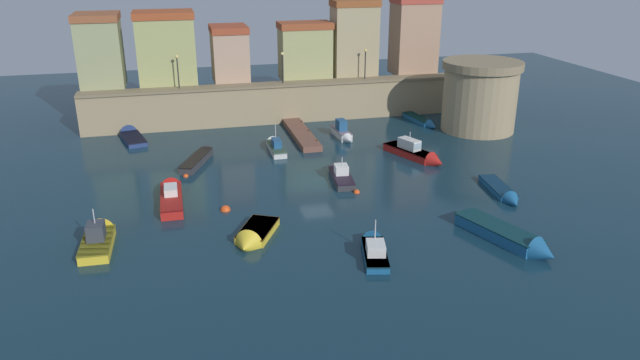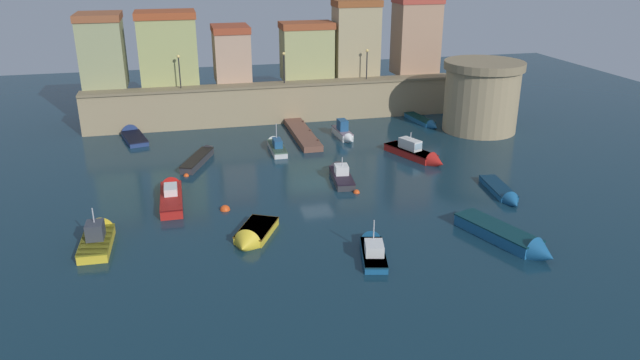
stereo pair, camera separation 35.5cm
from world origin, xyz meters
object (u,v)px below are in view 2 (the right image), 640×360
moored_boat_3 (504,193)px  moored_boat_7 (372,247)px  moored_boat_6 (171,194)px  moored_boat_9 (201,157)px  quay_lamp_1 (284,62)px  moored_boat_4 (418,154)px  quay_lamp_2 (367,59)px  mooring_buoy_0 (225,210)px  fortress_tower (482,96)px  moored_boat_10 (424,121)px  quay_lamp_0 (179,66)px  mooring_buoy_2 (186,176)px  moored_boat_8 (510,238)px  moored_boat_0 (132,135)px  mooring_buoy_1 (356,193)px  moored_boat_1 (252,237)px  moored_boat_5 (98,235)px  moored_boat_13 (344,133)px  moored_boat_2 (340,173)px  moored_boat_11 (276,145)px

moored_boat_3 → moored_boat_7: 14.05m
moored_boat_6 → moored_boat_9: (2.63, 8.45, -0.09)m
quay_lamp_1 → moored_boat_4: 18.82m
quay_lamp_2 → mooring_buoy_0: bearing=-128.3°
fortress_tower → moored_boat_10: size_ratio=1.29×
quay_lamp_1 → moored_boat_4: size_ratio=0.48×
moored_boat_9 → quay_lamp_2: bearing=-37.1°
quay_lamp_0 → mooring_buoy_2: size_ratio=7.49×
moored_boat_3 → mooring_buoy_2: size_ratio=13.42×
fortress_tower → moored_boat_3: size_ratio=1.31×
quay_lamp_1 → moored_boat_8: bearing=-75.1°
moored_boat_7 → mooring_buoy_0: moored_boat_7 is taller
moored_boat_0 → moored_boat_4: 28.43m
mooring_buoy_0 → mooring_buoy_1: 10.27m
moored_boat_1 → moored_boat_5: bearing=-75.3°
moored_boat_4 → moored_boat_13: size_ratio=1.42×
quay_lamp_1 → moored_boat_2: bearing=-86.1°
quay_lamp_0 → fortress_tower: bearing=-15.4°
moored_boat_0 → moored_boat_10: moored_boat_0 is taller
quay_lamp_0 → moored_boat_8: 38.23m
moored_boat_9 → mooring_buoy_0: moored_boat_9 is taller
moored_boat_3 → moored_boat_6: moored_boat_6 is taller
fortress_tower → moored_boat_4: fortress_tower is taller
quay_lamp_0 → mooring_buoy_2: 16.21m
moored_boat_3 → moored_boat_8: (-3.71, -7.28, 0.19)m
moored_boat_2 → moored_boat_9: (-10.97, 7.02, -0.04)m
mooring_buoy_0 → moored_boat_4: bearing=22.3°
moored_boat_1 → moored_boat_2: (8.61, 9.77, 0.10)m
moored_boat_0 → moored_boat_7: bearing=-164.8°
mooring_buoy_2 → moored_boat_6: bearing=-104.4°
quay_lamp_2 → moored_boat_13: quay_lamp_2 is taller
moored_boat_3 → moored_boat_11: size_ratio=1.06×
quay_lamp_1 → moored_boat_4: (9.30, -15.24, -5.95)m
moored_boat_5 → moored_boat_2: bearing=-65.6°
quay_lamp_0 → moored_boat_10: (25.25, -4.65, -6.23)m
moored_boat_1 → quay_lamp_1: bearing=-167.3°
moored_boat_4 → moored_boat_11: 13.25m
quay_lamp_0 → mooring_buoy_0: quay_lamp_0 is taller
quay_lamp_1 → moored_boat_8: (8.63, -32.32, -6.00)m
moored_boat_0 → moored_boat_10: (30.43, -2.30, 0.02)m
quay_lamp_2 → moored_boat_2: bearing=-113.7°
moored_boat_2 → moored_boat_4: moored_boat_4 is taller
fortress_tower → moored_boat_13: 14.76m
moored_boat_1 → moored_boat_7: (7.11, -3.32, 0.06)m
quay_lamp_1 → mooring_buoy_2: quay_lamp_1 is taller
quay_lamp_2 → moored_boat_13: size_ratio=0.67×
moored_boat_8 → moored_boat_11: (-11.26, 22.87, -0.04)m
moored_boat_4 → mooring_buoy_0: size_ratio=9.36×
mooring_buoy_2 → mooring_buoy_0: bearing=-72.1°
fortress_tower → moored_boat_7: size_ratio=1.50×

